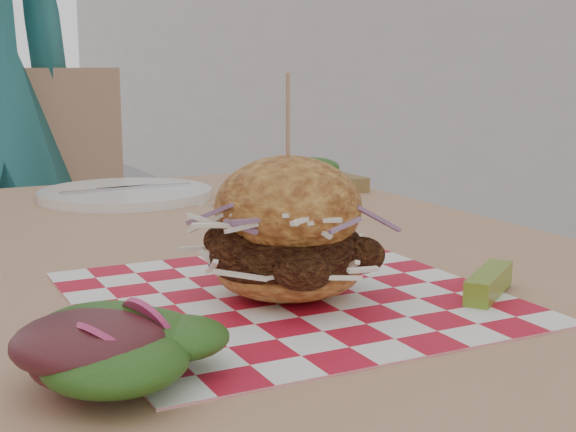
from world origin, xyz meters
The scene contains 8 objects.
patio_table centered at (0.24, 0.31, 0.67)m, with size 0.80×1.20×0.75m.
patio_chair centered at (0.22, 1.38, 0.55)m, with size 0.50×0.51×0.95m.
paper_liner centered at (0.22, 0.11, 0.75)m, with size 0.36×0.36×0.00m, color red.
sandwich centered at (0.22, 0.11, 0.81)m, with size 0.17×0.17×0.20m.
pickle_spear centered at (0.39, 0.03, 0.76)m, with size 0.10×0.02×0.02m, color olive.
side_salad centered at (0.04, -0.03, 0.76)m, with size 0.14×0.14×0.05m.
place_setting centered at (0.24, 0.71, 0.76)m, with size 0.27×0.27×0.02m.
kraft_tray centered at (0.54, 0.65, 0.77)m, with size 0.15×0.12×0.06m.
Camera 1 is at (-0.09, -0.51, 0.96)m, focal length 50.00 mm.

